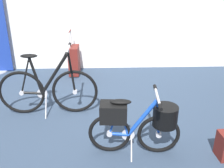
% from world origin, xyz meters
% --- Properties ---
extents(ground_plane, '(7.96, 7.96, 0.00)m').
position_xyz_m(ground_plane, '(0.00, 0.00, 0.00)').
color(ground_plane, '#2D3D51').
extents(folding_bike_foreground, '(0.99, 0.53, 0.70)m').
position_xyz_m(folding_bike_foreground, '(0.40, -0.44, 0.38)').
color(folding_bike_foreground, black).
rests_on(folding_bike_foreground, ground_plane).
extents(display_bike_left, '(1.34, 0.53, 0.93)m').
position_xyz_m(display_bike_left, '(-0.71, 0.46, 0.35)').
color(display_bike_left, black).
rests_on(display_bike_left, ground_plane).
extents(rolling_suitcase, '(0.19, 0.36, 0.83)m').
position_xyz_m(rolling_suitcase, '(-0.50, 1.89, 0.28)').
color(rolling_suitcase, maroon).
rests_on(rolling_suitcase, ground_plane).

